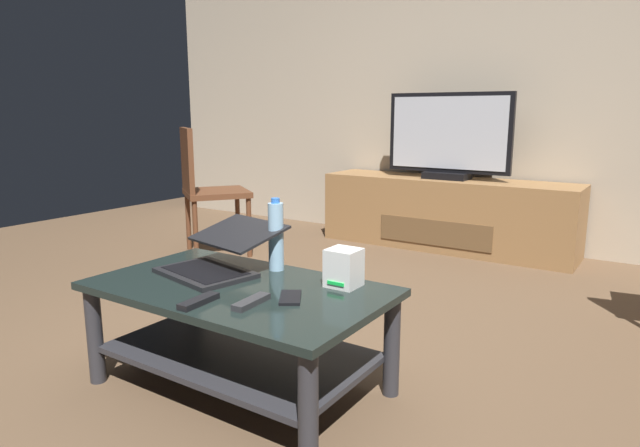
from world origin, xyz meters
TOP-DOWN VIEW (x-y plane):
  - ground_plane at (0.00, 0.00)m, footprint 7.68×7.68m
  - back_wall at (0.00, 2.60)m, footprint 6.40×0.12m
  - coffee_table at (-0.05, -0.26)m, footprint 1.09×0.63m
  - media_cabinet at (-0.21, 2.28)m, footprint 1.91×0.46m
  - television at (-0.21, 2.26)m, footprint 0.94×0.20m
  - side_chair at (-1.60, 1.13)m, footprint 0.61×0.61m
  - laptop at (-0.23, -0.17)m, footprint 0.44×0.49m
  - router_box at (0.28, -0.05)m, footprint 0.11×0.11m
  - water_bottle_near at (-0.06, -0.02)m, footprint 0.06×0.06m
  - cell_phone at (0.20, -0.27)m, footprint 0.14×0.16m
  - tv_remote at (0.13, -0.39)m, footprint 0.05×0.16m
  - soundbar_remote at (-0.02, -0.48)m, footprint 0.05×0.16m

SIDE VIEW (x-z plane):
  - ground_plane at x=0.00m, z-range 0.00..0.00m
  - media_cabinet at x=-0.21m, z-range 0.00..0.54m
  - coffee_table at x=-0.05m, z-range 0.08..0.48m
  - cell_phone at x=0.20m, z-range 0.41..0.42m
  - tv_remote at x=0.13m, z-range 0.41..0.43m
  - soundbar_remote at x=-0.02m, z-range 0.41..0.43m
  - laptop at x=-0.23m, z-range 0.38..0.56m
  - router_box at x=0.28m, z-range 0.41..0.55m
  - side_chair at x=-1.60m, z-range 0.06..0.98m
  - water_bottle_near at x=-0.06m, z-range 0.40..0.69m
  - television at x=-0.21m, z-range 0.52..1.16m
  - back_wall at x=0.00m, z-range 0.00..2.80m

